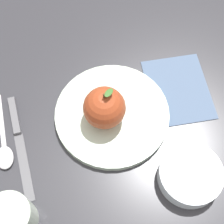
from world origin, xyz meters
name	(u,v)px	position (x,y,z in m)	size (l,w,h in m)	color
ground_plane	(92,121)	(0.00, 0.00, 0.00)	(2.40, 2.40, 0.00)	#2D2D33
dinner_plate	(112,114)	(0.04, -0.01, 0.01)	(0.23, 0.23, 0.02)	#B2C6B2
apple	(104,108)	(0.02, -0.01, 0.06)	(0.08, 0.08, 0.10)	#9E3D1E
side_bowl	(190,175)	(0.11, -0.19, 0.02)	(0.12, 0.12, 0.04)	silver
cup	(12,217)	(-0.21, -0.11, 0.04)	(0.08, 0.08, 0.07)	#B2C6B2
knife	(18,137)	(-0.15, 0.04, 0.00)	(0.07, 0.22, 0.01)	#59595E
spoon	(4,149)	(-0.18, 0.03, 0.01)	(0.07, 0.17, 0.01)	silver
linen_napkin	(178,89)	(0.20, -0.02, 0.00)	(0.13, 0.17, 0.00)	slate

